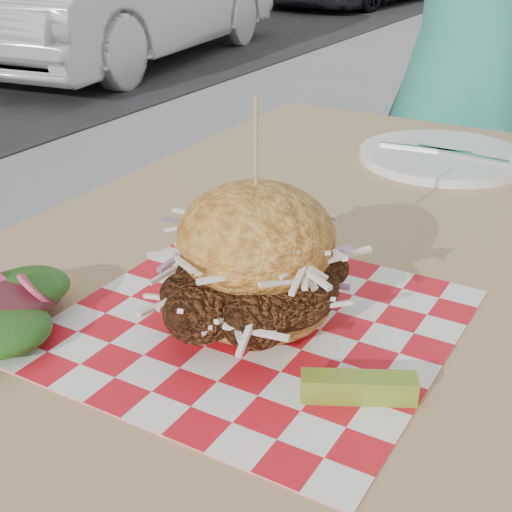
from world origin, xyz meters
name	(u,v)px	position (x,y,z in m)	size (l,w,h in m)	color
diner	(467,67)	(-0.08, 1.12, 0.80)	(0.59, 0.38, 1.60)	teal
patio_table	(346,301)	(0.03, 0.22, 0.67)	(0.80, 1.20, 0.75)	tan
paper_liner	(256,324)	(0.02, 0.00, 0.75)	(0.36, 0.36, 0.00)	red
sandwich	(256,266)	(0.02, 0.00, 0.81)	(0.20, 0.20, 0.22)	gold
pickle_spear	(358,387)	(0.16, -0.06, 0.76)	(0.10, 0.02, 0.02)	olive
side_salad	(12,313)	(-0.18, -0.12, 0.76)	(0.14, 0.13, 0.05)	#3F1419
place_setting	(443,156)	(0.03, 0.60, 0.76)	(0.27, 0.27, 0.02)	white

